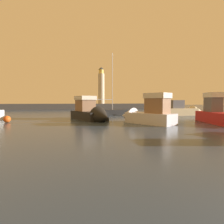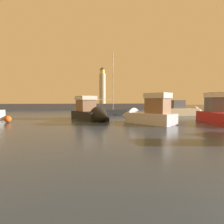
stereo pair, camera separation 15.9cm
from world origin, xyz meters
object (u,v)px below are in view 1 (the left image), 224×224
(lighthouse, at_px, (101,86))
(sailboat_moored, at_px, (109,112))
(motorboat_0, at_px, (92,113))
(mooring_buoy, at_px, (7,119))
(motorboat_2, at_px, (185,110))
(motorboat_1, at_px, (220,114))
(motorboat_6, at_px, (145,114))

(lighthouse, height_order, sailboat_moored, lighthouse)
(lighthouse, xyz_separation_m, motorboat_0, (-9.45, -41.97, -7.24))
(lighthouse, relative_size, mooring_buoy, 15.40)
(motorboat_0, relative_size, motorboat_2, 1.15)
(motorboat_1, height_order, motorboat_6, motorboat_1)
(motorboat_0, bearing_deg, motorboat_1, -28.95)
(lighthouse, distance_m, motorboat_2, 38.70)
(motorboat_1, distance_m, mooring_buoy, 26.71)
(motorboat_2, bearing_deg, motorboat_6, -141.30)
(lighthouse, bearing_deg, mooring_buoy, -115.73)
(motorboat_0, height_order, sailboat_moored, sailboat_moored)
(motorboat_1, bearing_deg, lighthouse, 95.87)
(sailboat_moored, bearing_deg, motorboat_6, -85.81)
(lighthouse, relative_size, motorboat_2, 1.62)
(sailboat_moored, relative_size, mooring_buoy, 14.18)
(motorboat_6, bearing_deg, motorboat_0, 137.83)
(lighthouse, distance_m, motorboat_6, 48.00)
(lighthouse, relative_size, motorboat_1, 1.51)
(lighthouse, bearing_deg, motorboat_6, -94.26)
(motorboat_1, distance_m, motorboat_6, 9.08)
(lighthouse, bearing_deg, motorboat_1, -84.13)
(sailboat_moored, bearing_deg, lighthouse, 81.86)
(motorboat_1, bearing_deg, motorboat_6, 162.65)
(lighthouse, height_order, motorboat_2, lighthouse)
(motorboat_1, relative_size, motorboat_2, 1.08)
(motorboat_1, relative_size, sailboat_moored, 0.72)
(mooring_buoy, bearing_deg, motorboat_6, -16.15)
(motorboat_1, bearing_deg, sailboat_moored, 118.90)
(motorboat_1, bearing_deg, motorboat_2, 71.06)
(mooring_buoy, bearing_deg, motorboat_2, 10.71)
(motorboat_1, height_order, mooring_buoy, motorboat_1)
(lighthouse, distance_m, mooring_buoy, 47.76)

